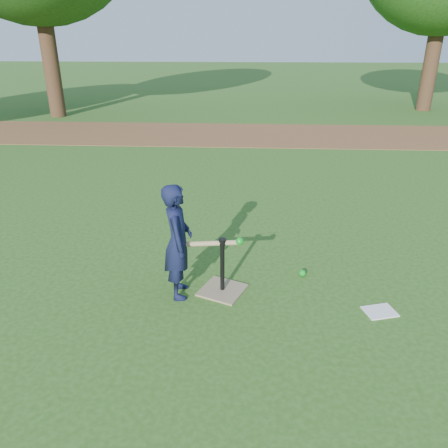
{
  "coord_description": "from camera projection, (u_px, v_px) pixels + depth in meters",
  "views": [
    {
      "loc": [
        0.31,
        -4.32,
        2.52
      ],
      "look_at": [
        0.07,
        -0.05,
        0.65
      ],
      "focal_mm": 35.0,
      "sensor_mm": 36.0,
      "label": 1
    }
  ],
  "objects": [
    {
      "name": "dirt_strip",
      "position": [
        238.0,
        134.0,
        11.84
      ],
      "size": [
        24.0,
        3.0,
        0.01
      ],
      "primitive_type": "cube",
      "color": "brown",
      "rests_on": "ground"
    },
    {
      "name": "clipboard",
      "position": [
        380.0,
        311.0,
        4.3
      ],
      "size": [
        0.35,
        0.3,
        0.01
      ],
      "primitive_type": "cube",
      "rotation": [
        0.0,
        0.0,
        0.27
      ],
      "color": "white",
      "rests_on": "ground"
    },
    {
      "name": "ground",
      "position": [
        218.0,
        274.0,
        4.98
      ],
      "size": [
        80.0,
        80.0,
        0.0
      ],
      "primitive_type": "plane",
      "color": "#285116",
      "rests_on": "ground"
    },
    {
      "name": "batting_tee",
      "position": [
        222.0,
        282.0,
        4.61
      ],
      "size": [
        0.56,
        0.56,
        0.61
      ],
      "color": "#8B7958",
      "rests_on": "ground"
    },
    {
      "name": "wiffle_ball_ground",
      "position": [
        302.0,
        273.0,
        4.93
      ],
      "size": [
        0.08,
        0.08,
        0.08
      ],
      "primitive_type": "sphere",
      "color": "#0D921D",
      "rests_on": "ground"
    },
    {
      "name": "child",
      "position": [
        178.0,
        242.0,
        4.38
      ],
      "size": [
        0.35,
        0.48,
        1.21
      ],
      "primitive_type": "imported",
      "rotation": [
        0.0,
        0.0,
        1.7
      ],
      "color": "black",
      "rests_on": "ground"
    },
    {
      "name": "swing_action",
      "position": [
        213.0,
        243.0,
        4.4
      ],
      "size": [
        0.67,
        0.14,
        0.12
      ],
      "color": "tan",
      "rests_on": "ground"
    }
  ]
}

